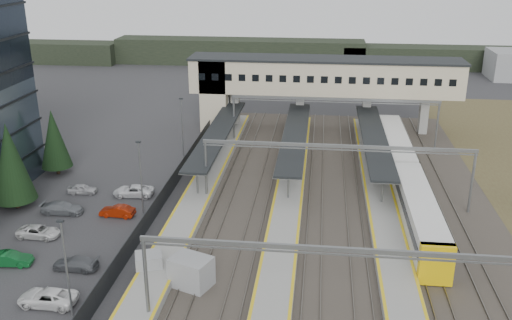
# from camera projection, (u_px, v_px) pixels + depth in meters

# --- Properties ---
(ground) EXTENTS (220.00, 220.00, 0.00)m
(ground) POSITION_uv_depth(u_px,v_px,m) (198.00, 268.00, 49.91)
(ground) COLOR #2B2B2D
(ground) RESTS_ON ground
(car_park) EXTENTS (10.60, 44.58, 1.29)m
(car_park) POSITION_uv_depth(u_px,v_px,m) (21.00, 289.00, 45.67)
(car_park) COLOR #9E9FA2
(car_park) RESTS_ON ground
(lampposts) EXTENTS (0.50, 53.25, 8.07)m
(lampposts) POSITION_uv_depth(u_px,v_px,m) (111.00, 212.00, 50.45)
(lampposts) COLOR slate
(lampposts) RESTS_ON ground
(fence) EXTENTS (0.08, 90.00, 2.00)m
(fence) POSITION_uv_depth(u_px,v_px,m) (142.00, 228.00, 54.93)
(fence) COLOR #26282B
(fence) RESTS_ON ground
(relay_cabin_near) EXTENTS (3.88, 3.40, 2.69)m
(relay_cabin_near) POSITION_uv_depth(u_px,v_px,m) (191.00, 273.00, 46.60)
(relay_cabin_near) COLOR gray
(relay_cabin_near) RESTS_ON ground
(relay_cabin_far) EXTENTS (2.70, 2.47, 2.03)m
(relay_cabin_far) POSITION_uv_depth(u_px,v_px,m) (149.00, 265.00, 48.44)
(relay_cabin_far) COLOR gray
(relay_cabin_far) RESTS_ON ground
(rail_corridor) EXTENTS (34.00, 90.00, 0.92)m
(rail_corridor) POSITION_uv_depth(u_px,v_px,m) (307.00, 243.00, 53.45)
(rail_corridor) COLOR #332D28
(rail_corridor) RESTS_ON ground
(canopies) EXTENTS (23.10, 30.00, 3.28)m
(canopies) POSITION_uv_depth(u_px,v_px,m) (295.00, 135.00, 72.96)
(canopies) COLOR black
(canopies) RESTS_ON ground
(footbridge) EXTENTS (40.40, 6.40, 11.20)m
(footbridge) POSITION_uv_depth(u_px,v_px,m) (305.00, 79.00, 85.47)
(footbridge) COLOR #BBB292
(footbridge) RESTS_ON ground
(gantries) EXTENTS (28.40, 62.28, 7.17)m
(gantries) POSITION_uv_depth(u_px,v_px,m) (339.00, 198.00, 49.33)
(gantries) COLOR slate
(gantries) RESTS_ON ground
(train) EXTENTS (2.82, 39.24, 3.55)m
(train) POSITION_uv_depth(u_px,v_px,m) (406.00, 178.00, 64.19)
(train) COLOR silver
(train) RESTS_ON ground
(treeline_far) EXTENTS (170.00, 19.00, 7.00)m
(treeline_far) POSITION_uv_depth(u_px,v_px,m) (382.00, 57.00, 132.31)
(treeline_far) COLOR black
(treeline_far) RESTS_ON ground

